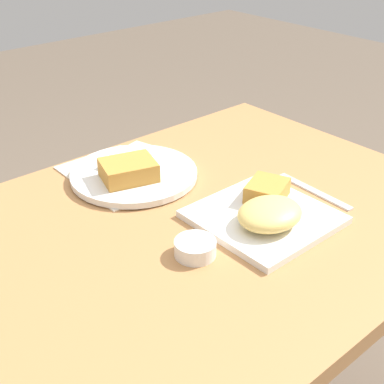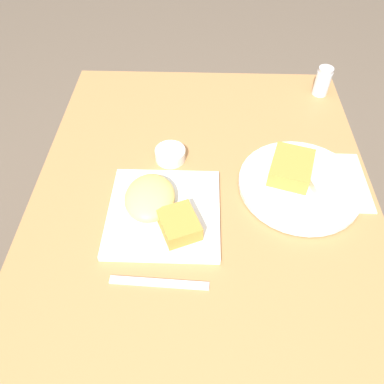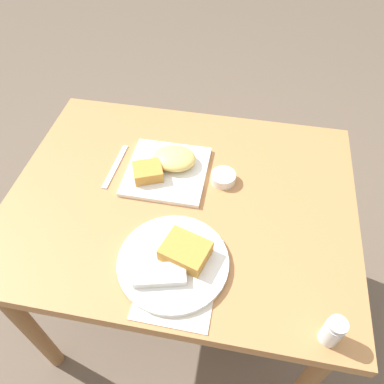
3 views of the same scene
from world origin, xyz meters
name	(u,v)px [view 1 (image 1 of 3)]	position (x,y,z in m)	size (l,w,h in m)	color
dining_table	(210,249)	(0.00, 0.00, 0.62)	(0.99, 0.78, 0.70)	#B27A47
menu_card	(118,175)	(-0.05, 0.25, 0.70)	(0.19, 0.25, 0.00)	beige
plate_square_near	(266,212)	(0.06, -0.09, 0.72)	(0.24, 0.24, 0.06)	white
plate_oval_far	(132,171)	(-0.03, 0.22, 0.72)	(0.28, 0.28, 0.05)	white
sauce_ramekin	(195,248)	(-0.11, -0.08, 0.72)	(0.07, 0.07, 0.03)	white
butter_knife	(314,191)	(0.22, -0.08, 0.70)	(0.02, 0.19, 0.00)	silver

